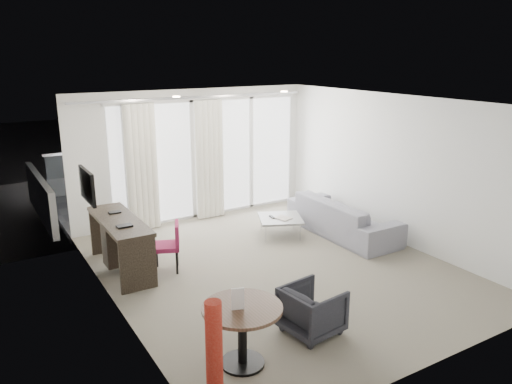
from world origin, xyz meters
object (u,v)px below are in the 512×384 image
round_table (242,336)px  red_lamp (214,364)px  desk (121,245)px  coffee_table (280,226)px  rattan_chair_b (239,169)px  desk_chair (166,247)px  tub_armchair (312,310)px  sofa (343,217)px  rattan_chair_a (222,178)px

round_table → red_lamp: red_lamp is taller
desk → round_table: 3.13m
red_lamp → coffee_table: bearing=49.4°
desk → rattan_chair_b: bearing=41.2°
round_table → desk: bearing=97.4°
desk → desk_chair: (0.59, -0.38, -0.03)m
tub_armchair → sofa: size_ratio=0.28×
desk_chair → round_table: size_ratio=0.89×
tub_armchair → sofa: (2.56, 2.43, 0.04)m
red_lamp → rattan_chair_b: 8.54m
coffee_table → rattan_chair_b: rattan_chair_b is taller
desk_chair → desk: bearing=169.8°
rattan_chair_a → sofa: bearing=-68.7°
desk_chair → rattan_chair_b: rattan_chair_b is taller
red_lamp → tub_armchair: (1.68, 0.77, -0.32)m
desk → rattan_chair_a: size_ratio=2.30×
desk → red_lamp: bearing=-93.8°
desk → desk_chair: size_ratio=2.28×
desk_chair → rattan_chair_b: (3.52, 3.98, 0.01)m
coffee_table → sofa: bearing=-28.2°
desk → sofa: size_ratio=0.76×
rattan_chair_a → rattan_chair_b: size_ratio=0.97×
rattan_chair_a → red_lamp: bearing=-106.4°
desk → coffee_table: (2.96, 0.00, -0.24)m
desk → rattan_chair_a: bearing=42.8°
tub_armchair → rattan_chair_b: (2.67, 6.58, 0.10)m
desk → desk_chair: bearing=-33.1°
sofa → rattan_chair_a: rattan_chair_a is taller
sofa → rattan_chair_a: (-0.64, 3.65, 0.04)m
coffee_table → rattan_chair_a: 3.13m
desk → red_lamp: red_lamp is taller
coffee_table → sofa: sofa is taller
round_table → rattan_chair_b: (3.70, 6.70, 0.05)m
round_table → rattan_chair_a: rattan_chair_a is taller
red_lamp → rattan_chair_b: (4.35, 7.35, -0.22)m
desk → desk_chair: desk is taller
desk_chair → red_lamp: (-0.84, -3.37, 0.23)m
desk → round_table: size_ratio=2.04×
desk → rattan_chair_a: desk is taller
desk_chair → tub_armchair: 2.73m
tub_armchair → coffee_table: tub_armchair is taller
desk_chair → sofa: (3.40, -0.16, -0.05)m
sofa → desk_chair: bearing=87.2°
desk → rattan_chair_b: 5.46m
desk_chair → rattan_chair_a: (2.76, 3.48, -0.00)m
desk_chair → sofa: 3.41m
tub_armchair → rattan_chair_a: rattan_chair_a is taller
tub_armchair → rattan_chair_a: size_ratio=0.85×
desk_chair → sofa: desk_chair is taller
coffee_table → tub_armchair: bearing=-117.2°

